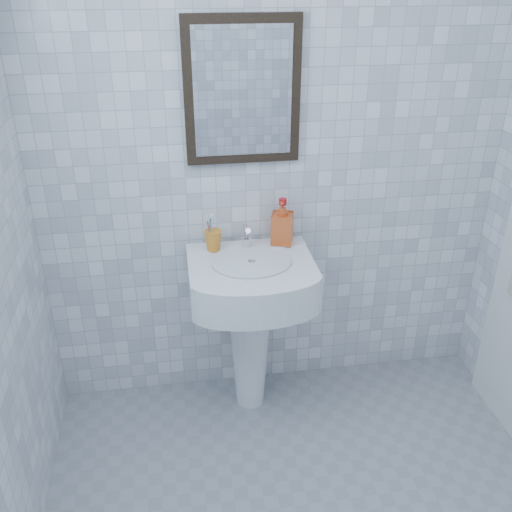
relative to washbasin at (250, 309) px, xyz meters
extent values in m
cube|color=white|center=(0.15, 0.21, 0.67)|extent=(2.20, 0.02, 2.50)
cone|color=white|center=(0.00, 0.02, -0.23)|extent=(0.22, 0.22, 0.70)
cube|color=white|center=(0.00, -0.03, 0.19)|extent=(0.56, 0.40, 0.17)
cube|color=white|center=(0.00, 0.13, 0.26)|extent=(0.56, 0.10, 0.03)
cylinder|color=white|center=(0.00, -0.06, 0.28)|extent=(0.35, 0.35, 0.01)
cylinder|color=silver|center=(0.00, 0.10, 0.30)|extent=(0.05, 0.05, 0.05)
cylinder|color=silver|center=(0.00, 0.09, 0.36)|extent=(0.02, 0.09, 0.07)
cylinder|color=silver|center=(0.00, 0.12, 0.34)|extent=(0.03, 0.05, 0.09)
imported|color=red|center=(0.17, 0.13, 0.39)|extent=(0.12, 0.12, 0.22)
cube|color=black|center=(0.00, 0.20, 0.97)|extent=(0.50, 0.04, 0.62)
cube|color=white|center=(0.00, 0.18, 0.97)|extent=(0.42, 0.00, 0.54)
camera|label=1|loc=(-0.33, -2.25, 1.46)|focal=40.00mm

